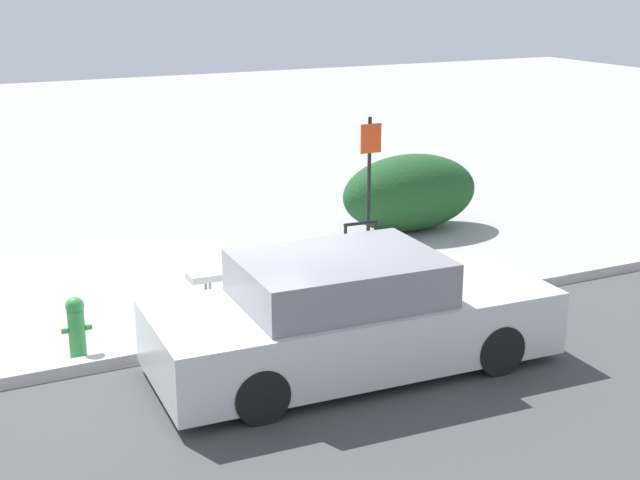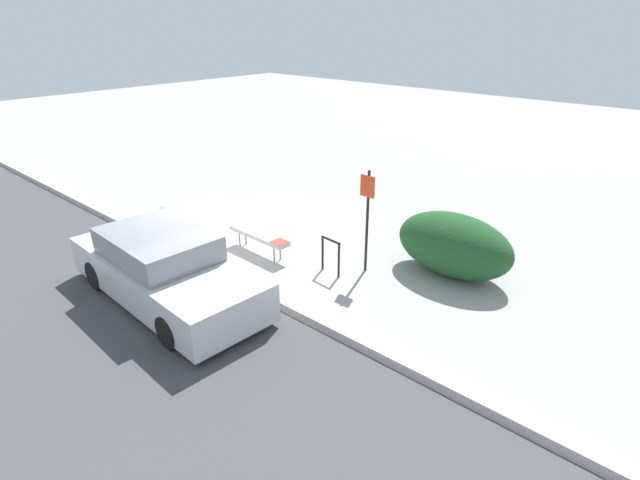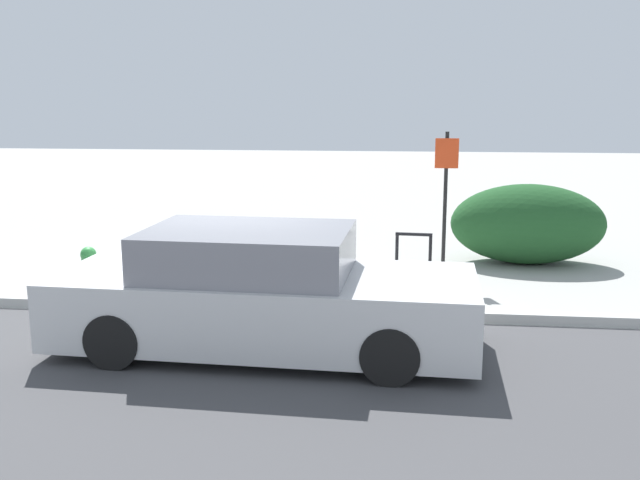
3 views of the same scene
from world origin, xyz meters
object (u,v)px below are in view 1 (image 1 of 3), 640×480
bike_rack (360,242)px  fire_hydrant (76,325)px  sign_post (369,175)px  bench (251,270)px  parked_car_near (350,317)px

bike_rack → fire_hydrant: bearing=-164.6°
bike_rack → fire_hydrant: (-4.54, -1.25, -0.09)m
bike_rack → sign_post: (0.48, 0.61, 0.88)m
bench → sign_post: size_ratio=0.78×
bike_rack → sign_post: bearing=51.7°
bench → sign_post: (2.42, 0.95, 0.94)m
sign_post → fire_hydrant: size_ratio=3.01×
bench → bike_rack: size_ratio=2.18×
bench → bike_rack: bearing=11.2°
bike_rack → parked_car_near: parked_car_near is taller
bench → sign_post: sign_post is taller
bench → fire_hydrant: fire_hydrant is taller
bike_rack → bench: bearing=-170.0°
fire_hydrant → parked_car_near: 3.28m
bench → parked_car_near: parked_car_near is taller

